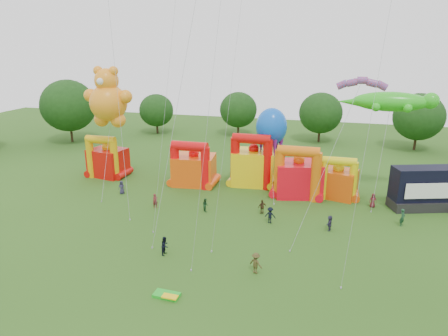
% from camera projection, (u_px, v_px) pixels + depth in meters
% --- Properties ---
extents(ground, '(160.00, 160.00, 0.00)m').
position_uv_depth(ground, '(163.00, 319.00, 27.83)').
color(ground, '#274D15').
rests_on(ground, ground).
extents(tree_ring, '(126.85, 128.99, 12.07)m').
position_uv_depth(tree_ring, '(146.00, 232.00, 26.86)').
color(tree_ring, '#352314').
rests_on(tree_ring, ground).
extents(bouncy_castle_0, '(5.53, 4.76, 6.22)m').
position_uv_depth(bouncy_castle_0, '(107.00, 160.00, 57.48)').
color(bouncy_castle_0, red).
rests_on(bouncy_castle_0, ground).
extents(bouncy_castle_1, '(5.91, 4.95, 6.30)m').
position_uv_depth(bouncy_castle_1, '(193.00, 168.00, 53.95)').
color(bouncy_castle_1, '#F14F0D').
rests_on(bouncy_castle_1, ground).
extents(bouncy_castle_2, '(5.98, 4.98, 7.31)m').
position_uv_depth(bouncy_castle_2, '(253.00, 165.00, 53.84)').
color(bouncy_castle_2, yellow).
rests_on(bouncy_castle_2, ground).
extents(bouncy_castle_3, '(6.53, 5.69, 6.75)m').
position_uv_depth(bouncy_castle_3, '(298.00, 176.00, 49.91)').
color(bouncy_castle_3, red).
rests_on(bouncy_castle_3, ground).
extents(bouncy_castle_4, '(5.21, 4.57, 5.50)m').
position_uv_depth(bouncy_castle_4, '(337.00, 181.00, 49.42)').
color(bouncy_castle_4, '#D5480B').
rests_on(bouncy_castle_4, ground).
extents(stage_trailer, '(8.21, 5.18, 5.00)m').
position_uv_depth(stage_trailer, '(425.00, 189.00, 46.02)').
color(stage_trailer, black).
rests_on(stage_trailer, ground).
extents(teddy_bear_kite, '(6.94, 10.23, 15.77)m').
position_uv_depth(teddy_bear_kite, '(107.00, 129.00, 51.95)').
color(teddy_bear_kite, orange).
rests_on(teddy_bear_kite, ground).
extents(gecko_kite, '(11.75, 9.48, 13.00)m').
position_uv_depth(gecko_kite, '(384.00, 139.00, 47.63)').
color(gecko_kite, green).
rests_on(gecko_kite, ground).
extents(octopus_kite, '(4.09, 9.47, 10.54)m').
position_uv_depth(octopus_kite, '(272.00, 148.00, 51.76)').
color(octopus_kite, blue).
rests_on(octopus_kite, ground).
extents(parafoil_kites, '(32.60, 13.48, 32.22)m').
position_uv_depth(parafoil_kites, '(177.00, 100.00, 40.26)').
color(parafoil_kites, red).
rests_on(parafoil_kites, ground).
extents(diamond_kites, '(20.99, 12.41, 31.04)m').
position_uv_depth(diamond_kites, '(231.00, 96.00, 34.21)').
color(diamond_kites, red).
rests_on(diamond_kites, ground).
extents(folded_kite_bundle, '(2.03, 1.16, 0.31)m').
position_uv_depth(folded_kite_bundle, '(167.00, 295.00, 30.23)').
color(folded_kite_bundle, green).
rests_on(folded_kite_bundle, ground).
extents(spectator_0, '(0.92, 0.69, 1.71)m').
position_uv_depth(spectator_0, '(122.00, 187.00, 50.96)').
color(spectator_0, '#292640').
rests_on(spectator_0, ground).
extents(spectator_1, '(0.71, 0.74, 1.70)m').
position_uv_depth(spectator_1, '(155.00, 201.00, 46.58)').
color(spectator_1, maroon).
rests_on(spectator_1, ground).
extents(spectator_2, '(0.93, 0.95, 1.55)m').
position_uv_depth(spectator_2, '(205.00, 205.00, 45.61)').
color(spectator_2, '#173B1D').
rests_on(spectator_2, ground).
extents(spectator_3, '(1.22, 0.77, 1.81)m').
position_uv_depth(spectator_3, '(270.00, 215.00, 42.54)').
color(spectator_3, black).
rests_on(spectator_3, ground).
extents(spectator_4, '(1.03, 0.93, 1.68)m').
position_uv_depth(spectator_4, '(262.00, 207.00, 44.88)').
color(spectator_4, '#422D1A').
rests_on(spectator_4, ground).
extents(spectator_5, '(0.68, 1.57, 1.64)m').
position_uv_depth(spectator_5, '(330.00, 223.00, 40.88)').
color(spectator_5, '#2E2843').
rests_on(spectator_5, ground).
extents(spectator_6, '(0.87, 0.60, 1.71)m').
position_uv_depth(spectator_6, '(373.00, 200.00, 46.70)').
color(spectator_6, '#591921').
rests_on(spectator_6, ground).
extents(spectator_7, '(0.73, 0.82, 1.89)m').
position_uv_depth(spectator_7, '(402.00, 217.00, 41.89)').
color(spectator_7, '#183E25').
rests_on(spectator_7, ground).
extents(spectator_8, '(0.70, 0.88, 1.74)m').
position_uv_depth(spectator_8, '(165.00, 246.00, 36.16)').
color(spectator_8, black).
rests_on(spectator_8, ground).
extents(spectator_9, '(1.39, 1.15, 1.87)m').
position_uv_depth(spectator_9, '(256.00, 263.00, 33.14)').
color(spectator_9, '#423A1A').
rests_on(spectator_9, ground).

